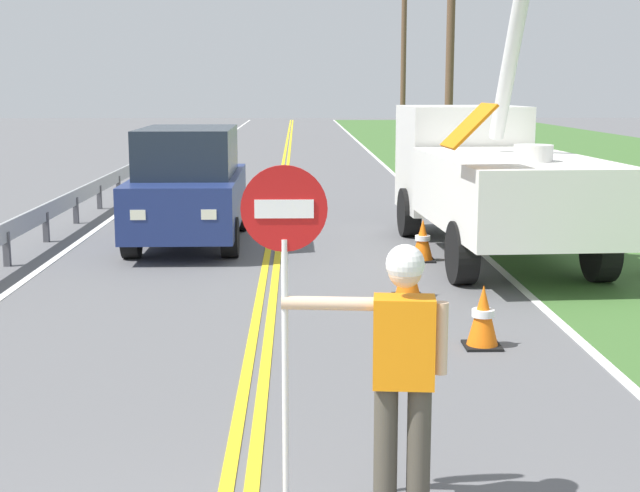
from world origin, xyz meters
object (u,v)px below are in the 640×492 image
Objects in this scene: traffic_cone_tail at (423,241)px; utility_pole_far at (404,53)px; stop_sign_paddle at (284,261)px; traffic_cone_mid at (408,273)px; utility_pole_mid at (450,51)px; traffic_cone_lead at (483,317)px; utility_bucket_truck at (488,169)px; oncoming_suv_nearest at (189,185)px; flagger_worker at (402,362)px.

utility_pole_far is at bearing 83.96° from traffic_cone_tail.
traffic_cone_mid is (1.58, 6.19, -1.37)m from stop_sign_paddle.
utility_pole_mid is at bearing 79.06° from traffic_cone_mid.
traffic_cone_mid is at bearing -102.17° from traffic_cone_tail.
utility_pole_far is at bearing 88.57° from utility_pole_mid.
traffic_cone_lead is 2.46m from traffic_cone_mid.
utility_pole_mid reaches higher than traffic_cone_mid.
traffic_cone_lead is (-3.16, -21.50, -3.68)m from utility_pole_mid.
traffic_cone_mid is (-1.77, -3.40, -1.10)m from utility_bucket_truck.
utility_bucket_truck is 1.50× the size of oncoming_suv_nearest.
oncoming_suv_nearest reaches higher than traffic_cone_tail.
utility_pole_far is (4.94, 42.57, 3.50)m from flagger_worker.
utility_bucket_truck is at bearing -96.98° from utility_pole_mid.
utility_bucket_truck is 9.89× the size of traffic_cone_mid.
utility_bucket_truck is at bearing 70.74° from stop_sign_paddle.
utility_pole_far is at bearing 83.52° from traffic_cone_mid.
stop_sign_paddle is 10.15m from utility_bucket_truck.
oncoming_suv_nearest is 0.53× the size of utility_pole_far.
utility_pole_mid is at bearing -91.43° from utility_pole_far.
traffic_cone_mid is 2.63m from traffic_cone_tail.
traffic_cone_lead is at bearing 70.78° from flagger_worker.
traffic_cone_lead is 4.97m from traffic_cone_tail.
traffic_cone_mid is at bearing 75.67° from stop_sign_paddle.
utility_bucket_truck reaches higher than traffic_cone_tail.
traffic_cone_tail is (-1.21, -0.82, -1.10)m from utility_bucket_truck.
utility_bucket_truck is (3.35, 9.58, -0.27)m from stop_sign_paddle.
stop_sign_paddle reaches higher than flagger_worker.
stop_sign_paddle reaches higher than traffic_cone_lead.
utility_pole_far is (2.35, 32.92, 3.11)m from utility_bucket_truck.
traffic_cone_lead is at bearing -77.54° from traffic_cone_mid.
stop_sign_paddle is 6.53m from traffic_cone_mid.
utility_pole_far is 12.47× the size of traffic_cone_tail.
flagger_worker is 0.26× the size of utility_bucket_truck.
traffic_cone_mid is at bearing -100.94° from utility_pole_mid.
utility_pole_mid is 10.97× the size of traffic_cone_mid.
utility_bucket_truck is at bearing 34.18° from traffic_cone_tail.
flagger_worker is at bearing -5.42° from stop_sign_paddle.
utility_bucket_truck reaches higher than flagger_worker.
utility_pole_far is 36.79m from traffic_cone_mid.
flagger_worker is 0.21× the size of utility_pole_far.
flagger_worker is 4.15m from traffic_cone_lead.
flagger_worker is 2.61× the size of traffic_cone_tail.
traffic_cone_tail is at bearing 89.73° from traffic_cone_lead.
traffic_cone_mid is at bearing -96.48° from utility_pole_far.
stop_sign_paddle is at bearing -101.78° from utility_pole_mid.
traffic_cone_mid and traffic_cone_tail have the same top height.
oncoming_suv_nearest is (-5.22, 0.99, -0.37)m from utility_bucket_truck.
utility_pole_mid is at bearing 81.63° from traffic_cone_lead.
utility_pole_far is (7.58, 31.93, 3.49)m from oncoming_suv_nearest.
flagger_worker is 10.97m from oncoming_suv_nearest.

